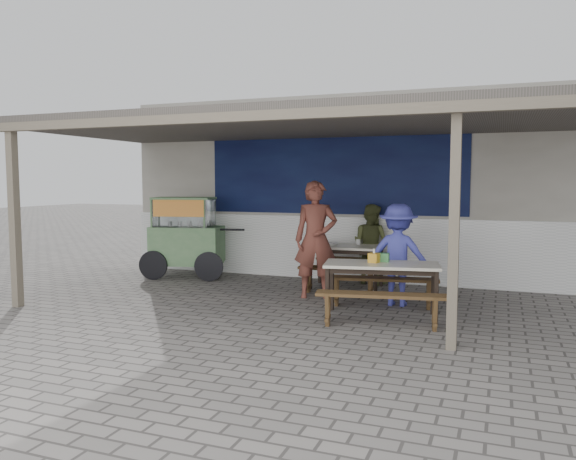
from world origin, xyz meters
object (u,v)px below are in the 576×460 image
at_px(bench_right_street, 380,302).
at_px(bench_right_wall, 382,285).
at_px(vendor_cart, 186,234).
at_px(table_right, 382,269).
at_px(patron_wall_side, 371,244).
at_px(patron_right_table, 398,255).
at_px(table_left, 346,250).
at_px(condiment_jar, 358,242).
at_px(condiment_bowl, 333,244).
at_px(bench_left_street, 339,274).
at_px(bench_left_wall, 353,264).
at_px(patron_street_side, 316,239).
at_px(donation_box, 382,257).
at_px(tissue_box, 374,258).

xyz_separation_m(bench_right_street, bench_right_wall, (-0.22, 1.18, 0.00)).
bearing_deg(vendor_cart, table_right, -35.55).
xyz_separation_m(bench_right_street, patron_wall_side, (-0.82, 3.04, 0.39)).
xyz_separation_m(table_right, bench_right_street, (0.11, -0.59, -0.33)).
distance_m(bench_right_street, patron_right_table, 1.48).
height_order(bench_right_street, bench_right_wall, same).
distance_m(table_left, condiment_jar, 0.31).
height_order(vendor_cart, condiment_bowl, vendor_cart).
bearing_deg(bench_right_street, bench_left_street, 109.26).
relative_size(table_left, table_right, 0.78).
bearing_deg(condiment_jar, bench_right_wall, -64.22).
relative_size(patron_wall_side, patron_right_table, 0.95).
height_order(table_left, condiment_bowl, condiment_bowl).
bearing_deg(bench_left_wall, bench_right_wall, -67.19).
height_order(patron_street_side, donation_box, patron_street_side).
xyz_separation_m(bench_left_wall, table_right, (1.04, -2.49, 0.34)).
bearing_deg(patron_right_table, bench_right_street, 89.96).
relative_size(table_left, vendor_cart, 0.70).
bearing_deg(bench_right_wall, bench_left_street, 129.92).
xyz_separation_m(table_left, patron_wall_side, (0.30, 0.56, 0.06)).
bearing_deg(patron_right_table, table_right, 83.35).
xyz_separation_m(table_left, tissue_box, (0.89, -1.86, 0.14)).
relative_size(table_right, tissue_box, 12.65).
relative_size(table_left, condiment_bowl, 6.31).
bearing_deg(donation_box, tissue_box, -126.99).
relative_size(table_left, bench_right_street, 0.77).
bearing_deg(patron_street_side, bench_right_wall, -37.60).
bearing_deg(table_right, bench_right_wall, 90.00).
distance_m(patron_wall_side, patron_right_table, 1.80).
relative_size(bench_left_wall, patron_street_side, 0.73).
distance_m(bench_left_street, condiment_bowl, 0.74).
relative_size(table_right, condiment_bowl, 8.06).
distance_m(patron_street_side, condiment_jar, 1.27).
xyz_separation_m(table_right, patron_wall_side, (-0.71, 2.46, 0.05)).
xyz_separation_m(bench_right_wall, patron_right_table, (0.19, 0.24, 0.42)).
bearing_deg(vendor_cart, tissue_box, -35.73).
bearing_deg(bench_left_wall, vendor_cart, -171.54).
xyz_separation_m(bench_left_wall, patron_right_table, (1.12, -1.66, 0.44)).
bearing_deg(bench_right_wall, patron_wall_side, 97.11).
bearing_deg(condiment_bowl, bench_left_wall, 73.22).
distance_m(patron_street_side, donation_box, 1.47).
distance_m(bench_left_street, tissue_box, 1.60).
xyz_separation_m(patron_street_side, condiment_bowl, (0.02, 0.89, -0.16)).
xyz_separation_m(vendor_cart, patron_right_table, (4.28, -1.00, -0.08)).
bearing_deg(condiment_bowl, bench_right_wall, -47.86).
bearing_deg(table_left, condiment_jar, 55.84).
relative_size(table_left, patron_right_table, 0.84).
distance_m(bench_left_wall, donation_box, 2.58).
bearing_deg(condiment_jar, bench_right_street, -70.44).
xyz_separation_m(table_left, patron_street_side, (-0.25, -0.95, 0.27)).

